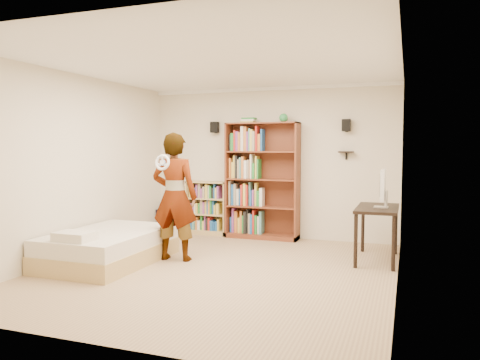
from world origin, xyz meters
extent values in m
cube|color=tan|center=(0.00, 0.00, 0.00)|extent=(4.50, 5.00, 0.01)
cube|color=beige|center=(0.00, 2.50, 1.35)|extent=(4.50, 0.02, 2.70)
cube|color=beige|center=(0.00, -2.50, 1.35)|extent=(4.50, 0.02, 2.70)
cube|color=beige|center=(-2.25, 0.00, 1.35)|extent=(0.02, 5.00, 2.70)
cube|color=beige|center=(2.25, 0.00, 1.35)|extent=(0.02, 5.00, 2.70)
cube|color=white|center=(0.00, 0.00, 2.70)|extent=(4.50, 5.00, 0.02)
cube|color=white|center=(0.00, 2.47, 2.67)|extent=(4.50, 0.06, 0.06)
cube|color=white|center=(0.00, -2.47, 2.67)|extent=(4.50, 0.06, 0.06)
cube|color=white|center=(-2.22, 0.00, 2.67)|extent=(0.06, 5.00, 0.06)
cube|color=white|center=(2.22, 0.00, 2.67)|extent=(0.06, 5.00, 0.06)
cube|color=black|center=(-1.05, 2.40, 2.00)|extent=(0.14, 0.12, 0.20)
cube|color=black|center=(1.35, 2.40, 2.00)|extent=(0.14, 0.12, 0.20)
cube|color=black|center=(1.35, 2.41, 1.55)|extent=(0.25, 0.16, 0.02)
imported|color=black|center=(-0.81, 0.34, 0.92)|extent=(0.71, 0.51, 1.84)
torus|color=white|center=(-0.81, -0.01, 1.42)|extent=(0.22, 0.08, 0.23)
camera|label=1|loc=(2.34, -5.63, 1.63)|focal=35.00mm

